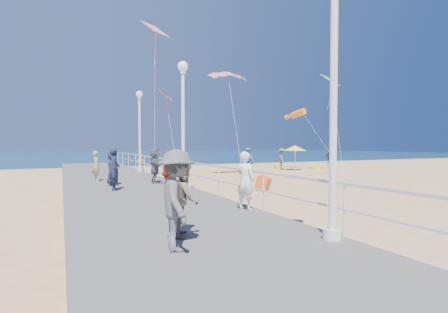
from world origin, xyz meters
name	(u,v)px	position (x,y,z in m)	size (l,w,h in m)	color
ground	(287,190)	(0.00, 0.00, 0.00)	(160.00, 160.00, 0.00)	#E9BC79
ocean	(112,154)	(0.00, 65.00, 0.01)	(160.00, 90.00, 0.05)	#0D314E
surf_line	(170,166)	(0.00, 20.50, 0.03)	(160.00, 1.20, 0.04)	silver
boardwalk	(132,195)	(-7.50, 0.00, 0.20)	(5.00, 44.00, 0.40)	slate
railing	(190,167)	(-5.05, 0.00, 1.25)	(0.05, 42.00, 0.55)	white
lamp_post_near	(334,68)	(-5.35, -9.00, 3.66)	(0.44, 0.44, 5.32)	white
lamp_post_mid	(183,110)	(-5.35, 0.00, 3.66)	(0.44, 0.44, 5.32)	white
lamp_post_far	(140,122)	(-5.35, 9.00, 3.66)	(0.44, 0.44, 5.32)	white
woman_holding_toddler	(245,181)	(-5.40, -5.61, 1.21)	(0.59, 0.39, 1.62)	white
toddler_held	(247,163)	(-5.25, -5.46, 1.69)	(0.43, 0.34, 0.89)	#378AD1
spectator_0	(115,169)	(-8.13, 0.16, 1.25)	(0.62, 0.41, 1.69)	#1A203B
spectator_1	(184,199)	(-7.83, -7.52, 1.13)	(0.71, 0.55, 1.46)	#7E6857
spectator_2	(177,200)	(-8.26, -8.39, 1.27)	(1.12, 0.65, 1.74)	#56565B
spectator_3	(167,172)	(-6.48, -1.47, 1.19)	(0.93, 0.39, 1.59)	red
spectator_4	(112,168)	(-7.98, 2.00, 1.16)	(0.75, 0.49, 1.53)	#1B243D
spectator_5	(155,166)	(-6.06, 2.01, 1.23)	(1.53, 0.49, 1.65)	#59595E
spectator_6	(96,166)	(-8.47, 4.14, 1.15)	(0.55, 0.36, 1.50)	#999969
beach_walker_a	(282,159)	(7.58, 11.48, 0.95)	(1.22, 0.70, 1.90)	#535257
beach_walker_b	(329,157)	(17.90, 17.07, 0.74)	(0.87, 0.36, 1.48)	#1A1C39
beach_walker_c	(141,164)	(-4.54, 12.73, 0.75)	(0.74, 0.48, 1.51)	#84705B
box_kite	(263,185)	(-1.31, 0.13, 0.30)	(0.55, 0.55, 0.60)	red
beach_umbrella	(295,148)	(7.97, 10.13, 1.91)	(1.90, 1.90, 2.14)	white
beach_chair_left	(278,167)	(7.37, 11.78, 0.20)	(0.55, 0.55, 0.40)	yellow
beach_chair_right	(316,169)	(9.22, 8.91, 0.20)	(0.55, 0.55, 0.40)	#EDFF1A
kite_parafoil	(229,74)	(0.26, 7.17, 6.98)	(2.70, 0.90, 0.30)	red
kite_windsock	(298,113)	(9.17, 11.35, 4.98)	(0.56, 0.56, 2.43)	orange
kite_diamond_pink	(166,95)	(-3.25, 10.19, 5.69)	(1.27, 1.27, 0.02)	#DA5091
kite_diamond_multi	(330,80)	(9.46, 7.58, 7.33)	(1.45, 1.45, 0.02)	blue
kite_diamond_redwhite	(155,29)	(-4.79, 6.92, 9.18)	(1.43, 1.43, 0.02)	red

